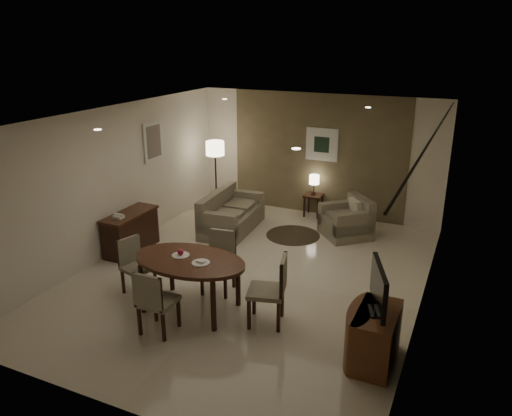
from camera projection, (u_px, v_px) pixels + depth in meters
The scene contains 31 objects.
room_shell at pixel (261, 193), 8.39m from camera, with size 5.50×7.00×2.70m.
taupe_accent at pixel (317, 155), 11.04m from camera, with size 3.96×0.03×2.70m, color #6E6344.
curtain_wall at pixel (423, 227), 7.01m from camera, with size 0.08×6.70×2.58m, color beige, non-canonical shape.
curtain_rod at pixel (434, 134), 6.57m from camera, with size 0.03×0.03×6.80m, color black.
art_back_frame at pixel (322, 144), 10.90m from camera, with size 0.72×0.03×0.72m, color silver.
art_back_canvas at pixel (322, 145), 10.89m from camera, with size 0.34×0.01×0.34m, color black.
art_left_frame at pixel (153, 141), 9.98m from camera, with size 0.03×0.60×0.80m, color silver.
art_left_canvas at pixel (154, 142), 9.97m from camera, with size 0.01×0.46×0.64m, color gray.
downlight_nl at pixel (98, 130), 6.61m from camera, with size 0.10×0.10×0.01m, color white.
downlight_nr at pixel (296, 149), 5.51m from camera, with size 0.10×0.10×0.01m, color white.
downlight_fl at pixel (225, 99), 9.70m from camera, with size 0.10×0.10×0.01m, color white.
downlight_fr at pixel (368, 107), 8.61m from camera, with size 0.10×0.10×0.01m, color white.
console_desk at pixel (131, 232), 9.34m from camera, with size 0.48×1.20×0.75m, color #4A2A18, non-canonical shape.
telephone at pixel (118, 216), 8.94m from camera, with size 0.20×0.14×0.09m, color white, non-canonical shape.
tv_cabinet at pixel (376, 337), 6.15m from camera, with size 0.48×0.90×0.70m, color brown, non-canonical shape.
flat_tv at pixel (379, 288), 5.94m from camera, with size 0.06×0.88×0.60m, color black, non-canonical shape.
dining_table at pixel (191, 284), 7.34m from camera, with size 1.72×1.08×0.81m, color #4A2A18, non-canonical shape.
chair_near at pixel (158, 300), 6.75m from camera, with size 0.46×0.46×0.95m, color gray, non-canonical shape.
chair_far at pixel (218, 264), 7.81m from camera, with size 0.47×0.47×0.97m, color gray, non-canonical shape.
chair_left at pixel (138, 267), 7.78m from camera, with size 0.43×0.43×0.89m, color gray, non-canonical shape.
chair_right at pixel (266, 290), 6.93m from camera, with size 0.50×0.50×1.02m, color gray, non-canonical shape.
plate_a at pixel (181, 255), 7.31m from camera, with size 0.26×0.26×0.02m, color white.
plate_b at pixel (201, 263), 7.07m from camera, with size 0.26×0.26×0.02m, color white.
fruit_apple at pixel (181, 252), 7.30m from camera, with size 0.09×0.09×0.09m, color maroon.
napkin at pixel (201, 261), 7.06m from camera, with size 0.12×0.08×0.03m, color white.
round_rug at pixel (293, 235), 10.17m from camera, with size 1.09×1.09×0.01m, color #3C3121.
sofa at pixel (232, 212), 10.34m from camera, with size 0.85×1.70×0.80m, color gray, non-canonical shape.
armchair at pixel (346, 218), 10.01m from camera, with size 0.89×0.84×0.79m, color gray, non-canonical shape.
side_table at pixel (313, 205), 11.19m from camera, with size 0.39×0.39×0.50m, color black, non-canonical shape.
table_lamp at pixel (314, 184), 11.03m from camera, with size 0.22×0.22×0.50m, color #FFEAC1, non-canonical shape.
floor_lamp at pixel (216, 177), 11.35m from camera, with size 0.41×0.41×1.63m, color #FFE5B7, non-canonical shape.
Camera 1 is at (3.24, -6.92, 3.88)m, focal length 35.00 mm.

